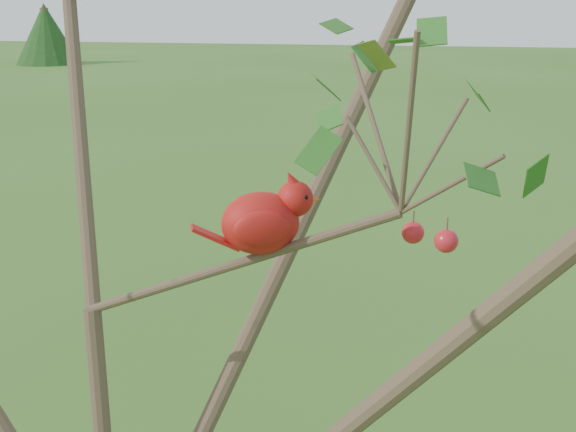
# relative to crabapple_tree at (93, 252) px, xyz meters

# --- Properties ---
(crabapple_tree) EXTENTS (2.35, 2.05, 2.95)m
(crabapple_tree) POSITION_rel_crabapple_tree_xyz_m (0.00, 0.00, 0.00)
(crabapple_tree) COLOR #453325
(crabapple_tree) RESTS_ON ground
(cardinal) EXTENTS (0.23, 0.15, 0.16)m
(cardinal) POSITION_rel_crabapple_tree_xyz_m (0.29, 0.10, 0.05)
(cardinal) COLOR #B71D0F
(cardinal) RESTS_ON ground
(distant_trees) EXTENTS (40.54, 13.73, 3.85)m
(distant_trees) POSITION_rel_crabapple_tree_xyz_m (0.68, 26.29, -0.48)
(distant_trees) COLOR #453325
(distant_trees) RESTS_ON ground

